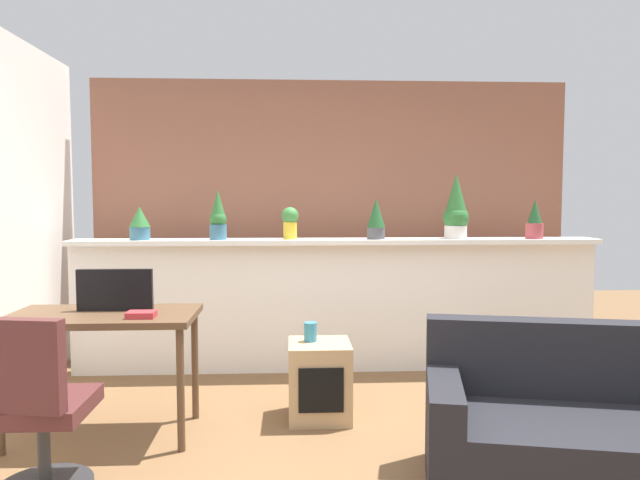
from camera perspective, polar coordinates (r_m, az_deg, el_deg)
The scene contains 16 objects.
divider_wall at distance 4.91m, azimuth 1.62°, elevation -6.53°, with size 4.31×0.16×1.06m, color white.
plant_shelf at distance 4.80m, azimuth 1.67°, elevation -0.14°, with size 4.31×0.31×0.04m, color white.
brick_wall_behind at distance 5.42m, azimuth 1.14°, elevation 2.13°, with size 4.31×0.10×2.50m, color #935B47.
potted_plant_0 at distance 4.91m, azimuth -17.14°, elevation 1.61°, with size 0.17×0.17×0.27m.
potted_plant_1 at distance 4.78m, azimuth -9.90°, elevation 2.22°, with size 0.14×0.14×0.40m.
potted_plant_2 at distance 4.78m, azimuth -2.93°, elevation 1.82°, with size 0.14×0.14×0.26m.
potted_plant_3 at distance 4.79m, azimuth 5.48°, elevation 2.10°, with size 0.15×0.15×0.33m.
potted_plant_4 at distance 4.98m, azimuth 13.09°, elevation 2.95°, with size 0.21×0.21×0.54m.
potted_plant_5 at distance 5.15m, azimuth 20.16°, elevation 1.75°, with size 0.14×0.14×0.32m.
desk at distance 3.78m, azimuth -20.34°, elevation -7.94°, with size 1.10×0.60×0.75m.
tv_monitor at distance 3.80m, azimuth -19.33°, elevation -4.60°, with size 0.46×0.04×0.25m, color black.
office_chair at distance 3.15m, azimuth -25.93°, elevation -15.74°, with size 0.47×0.48×0.91m.
side_cube_shelf at distance 3.92m, azimuth -0.05°, elevation -13.52°, with size 0.40×0.41×0.50m.
vase_on_shelf at distance 3.88m, azimuth -0.94°, elevation -8.93°, with size 0.08×0.08×0.12m, color teal.
book_on_desk at distance 3.55m, azimuth -17.01°, elevation -6.95°, with size 0.16×0.11×0.04m, color #B22D33.
couch at distance 3.25m, azimuth 24.86°, elevation -17.06°, with size 1.68×1.07×0.80m.
Camera 1 is at (-0.38, -2.81, 1.44)m, focal length 32.88 mm.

